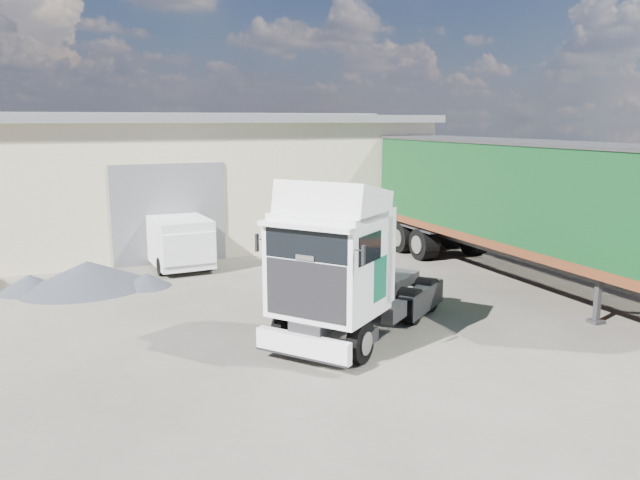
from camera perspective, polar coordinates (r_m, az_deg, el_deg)
name	(u,v)px	position (r m, az deg, el deg)	size (l,w,h in m)	color
ground	(331,346)	(14.50, 1.03, -9.70)	(120.00, 120.00, 0.00)	black
warehouse	(48,179)	(28.56, -23.59, 5.11)	(30.60, 12.60, 5.42)	beige
brick_boundary_wall	(545,223)	(25.32, 19.87, 1.51)	(0.35, 26.00, 2.50)	brown
tractor_unit	(344,274)	(14.40, 2.23, -3.08)	(5.78, 5.19, 3.86)	black
box_trailer	(519,196)	(20.78, 17.70, 3.83)	(2.91, 13.47, 4.47)	#2D2D30
panel_van	(175,239)	(22.73, -13.11, 0.05)	(2.11, 4.53, 1.80)	black
gravel_heap	(85,276)	(20.50, -20.67, -3.08)	(5.39, 4.91, 0.85)	#20242A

